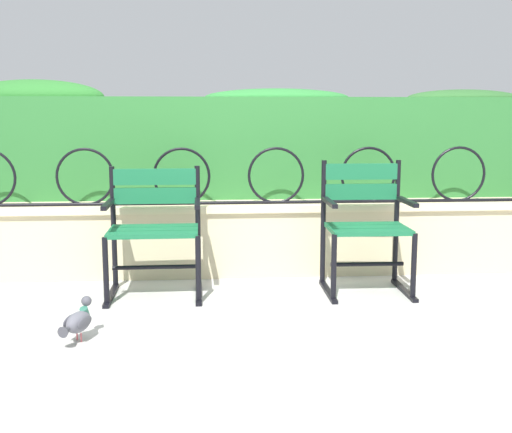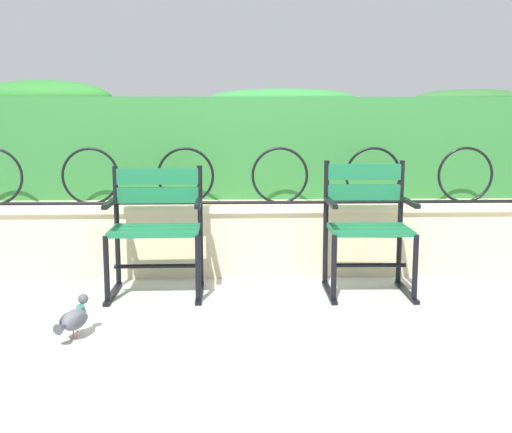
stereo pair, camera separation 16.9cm
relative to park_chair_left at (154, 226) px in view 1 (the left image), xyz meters
The scene contains 7 objects.
ground_plane 0.86m from the park_chair_left, 24.56° to the right, with size 60.00×60.00×0.00m, color #B7B5AF.
stone_wall 0.86m from the park_chair_left, 38.09° to the left, with size 6.55×0.41×0.54m.
iron_arch_fence 0.74m from the park_chair_left, 39.83° to the left, with size 6.02×0.02×0.42m.
hedge_row 1.29m from the park_chair_left, 57.82° to the left, with size 6.42×0.61×0.93m.
park_chair_left is the anchor object (origin of this frame).
park_chair_right 1.42m from the park_chair_left, ahead, with size 0.57×0.53×0.88m.
pigeon_near_chairs 1.03m from the park_chair_left, 110.40° to the right, with size 0.16×0.28×0.22m.
Camera 1 is at (-0.32, -3.93, 1.19)m, focal length 45.00 mm.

